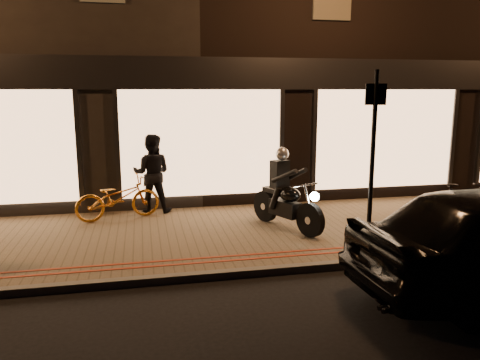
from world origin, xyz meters
name	(u,v)px	position (x,y,z in m)	size (l,w,h in m)	color
ground	(238,279)	(0.00, 0.00, 0.00)	(90.00, 90.00, 0.00)	black
sidewalk	(217,235)	(0.00, 2.00, 0.06)	(50.00, 4.00, 0.12)	brown
kerb_stone	(237,274)	(0.00, 0.05, 0.06)	(50.00, 0.14, 0.12)	#59544C
red_kerb_lines	(231,258)	(0.00, 0.55, 0.12)	(50.00, 0.26, 0.01)	maroon
building_row	(180,43)	(0.00, 8.99, 4.25)	(48.00, 10.11, 8.50)	black
motorcycle	(286,198)	(1.36, 1.98, 0.73)	(0.94, 1.82, 1.59)	black
sign_post	(373,150)	(2.48, 0.70, 1.80)	(0.35, 0.09, 3.00)	black
bicycle_gold	(118,198)	(-1.86, 3.33, 0.58)	(0.61, 1.74, 0.92)	orange
bicycle_dark	(463,210)	(4.36, 0.76, 0.63)	(0.48, 1.70, 1.02)	black
person_dark	(152,174)	(-1.14, 3.80, 0.98)	(0.84, 0.65, 1.73)	black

